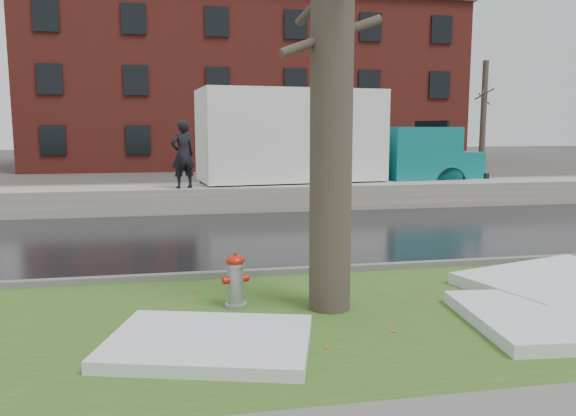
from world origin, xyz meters
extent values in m
plane|color=#47423D|center=(0.00, 0.00, 0.00)|extent=(120.00, 120.00, 0.00)
cube|color=#2B531B|center=(0.00, -1.25, 0.02)|extent=(60.00, 4.50, 0.04)
cube|color=black|center=(0.00, 4.50, 0.01)|extent=(60.00, 7.00, 0.03)
cube|color=slate|center=(0.00, 13.00, 0.01)|extent=(60.00, 9.00, 0.03)
cube|color=slate|center=(0.00, 1.00, 0.07)|extent=(60.00, 0.15, 0.14)
cube|color=#A8A59A|center=(0.00, 8.70, 0.38)|extent=(60.00, 1.60, 0.75)
cube|color=maroon|center=(2.00, 30.00, 5.00)|extent=(26.00, 12.00, 10.00)
cylinder|color=brown|center=(-6.00, 26.00, 3.25)|extent=(0.36, 0.36, 6.50)
cylinder|color=brown|center=(-6.00, 26.00, 4.20)|extent=(0.84, 1.62, 0.73)
cylinder|color=brown|center=(-6.00, 26.00, 5.10)|extent=(1.08, 1.26, 0.66)
cylinder|color=brown|center=(-6.00, 26.00, 3.60)|extent=(1.40, 0.61, 0.63)
cylinder|color=brown|center=(16.00, 24.00, 3.25)|extent=(0.36, 0.36, 6.50)
cylinder|color=brown|center=(16.00, 24.00, 4.20)|extent=(0.84, 1.62, 0.73)
cylinder|color=brown|center=(16.00, 24.00, 5.10)|extent=(1.08, 1.26, 0.66)
cylinder|color=brown|center=(16.00, 24.00, 3.60)|extent=(1.40, 0.61, 0.63)
cylinder|color=gray|center=(-1.68, -0.59, 0.37)|extent=(0.26, 0.26, 0.65)
ellipsoid|color=#AC1A0D|center=(-1.68, -0.59, 0.69)|extent=(0.31, 0.31, 0.15)
cylinder|color=#AC1A0D|center=(-1.68, -0.59, 0.78)|extent=(0.06, 0.06, 0.05)
cylinder|color=#AC1A0D|center=(-1.81, -0.62, 0.43)|extent=(0.12, 0.12, 0.10)
cylinder|color=#AC1A0D|center=(-1.55, -0.55, 0.43)|extent=(0.12, 0.12, 0.10)
cylinder|color=gray|center=(-1.72, -0.46, 0.43)|extent=(0.15, 0.12, 0.13)
cylinder|color=brown|center=(-0.44, -0.86, 3.52)|extent=(0.62, 0.62, 6.97)
cylinder|color=brown|center=(-0.44, -0.86, 3.62)|extent=(1.43, 0.45, 0.62)
cube|color=black|center=(2.49, 10.00, 0.69)|extent=(8.54, 1.96, 0.23)
cube|color=white|center=(1.12, 9.85, 2.23)|extent=(5.97, 3.25, 2.86)
cube|color=#0D747A|center=(5.49, 10.32, 1.59)|extent=(2.70, 2.79, 1.80)
cube|color=#0D747A|center=(7.02, 10.49, 1.17)|extent=(1.51, 2.45, 0.95)
cube|color=black|center=(6.23, 10.40, 2.23)|extent=(0.31, 2.12, 0.95)
cube|color=black|center=(-2.36, 9.48, 0.34)|extent=(1.94, 1.46, 0.71)
cylinder|color=black|center=(6.40, 9.30, 0.58)|extent=(1.19, 0.44, 1.17)
cylinder|color=black|center=(6.16, 11.51, 0.58)|extent=(1.19, 0.44, 1.17)
cylinder|color=black|center=(1.55, 8.78, 0.58)|extent=(1.19, 0.44, 1.17)
cylinder|color=black|center=(1.32, 10.99, 0.58)|extent=(1.19, 0.44, 1.17)
cylinder|color=black|center=(-0.13, 8.60, 0.58)|extent=(1.19, 0.44, 1.17)
cylinder|color=black|center=(-0.37, 10.81, 0.58)|extent=(1.19, 0.44, 1.17)
imported|color=black|center=(-2.29, 8.25, 1.72)|extent=(0.83, 0.70, 1.93)
cube|color=silver|center=(2.41, -2.03, 0.12)|extent=(2.77, 2.23, 0.16)
cube|color=silver|center=(-2.11, -1.97, 0.11)|extent=(2.55, 2.14, 0.14)
cube|color=silver|center=(3.31, -0.53, 0.13)|extent=(3.19, 2.51, 0.18)
camera|label=1|loc=(-2.38, -7.97, 2.47)|focal=35.00mm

